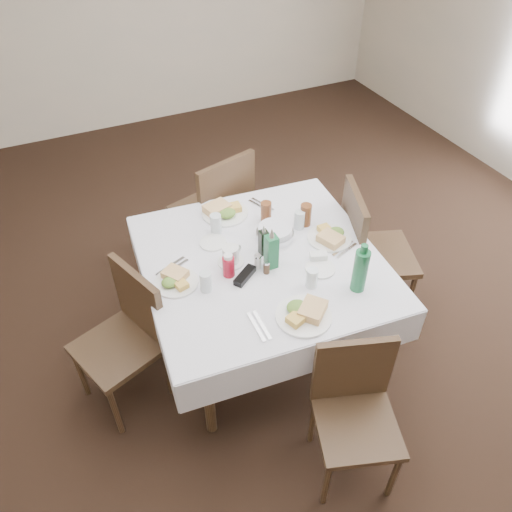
# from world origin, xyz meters

# --- Properties ---
(ground_plane) EXTENTS (7.00, 7.00, 0.00)m
(ground_plane) POSITION_xyz_m (0.00, 0.00, 0.00)
(ground_plane) COLOR black
(room_shell) EXTENTS (6.04, 7.04, 2.80)m
(room_shell) POSITION_xyz_m (0.00, 0.00, 1.71)
(room_shell) COLOR #BBB29E
(room_shell) RESTS_ON ground
(dining_table) EXTENTS (1.43, 1.43, 0.76)m
(dining_table) POSITION_xyz_m (-0.06, -0.03, 0.68)
(dining_table) COLOR #321F14
(dining_table) RESTS_ON ground
(chair_north) EXTENTS (0.58, 0.58, 0.98)m
(chair_north) POSITION_xyz_m (-0.00, 0.81, 0.56)
(chair_north) COLOR #321F14
(chair_north) RESTS_ON ground
(chair_south) EXTENTS (0.50, 0.50, 0.83)m
(chair_south) POSITION_xyz_m (0.03, -0.90, 0.48)
(chair_south) COLOR #321F14
(chair_south) RESTS_ON ground
(chair_east) EXTENTS (0.58, 0.58, 0.96)m
(chair_east) POSITION_xyz_m (0.71, 0.01, 0.55)
(chair_east) COLOR #321F14
(chair_east) RESTS_ON ground
(chair_west) EXTENTS (0.54, 0.54, 0.88)m
(chair_west) POSITION_xyz_m (-0.86, 0.00, 0.50)
(chair_west) COLOR #321F14
(chair_west) RESTS_ON ground
(meal_north) EXTENTS (0.29, 0.29, 0.06)m
(meal_north) POSITION_xyz_m (-0.10, 0.46, 0.79)
(meal_north) COLOR white
(meal_north) RESTS_ON dining_table
(meal_south) EXTENTS (0.28, 0.28, 0.06)m
(meal_south) POSITION_xyz_m (-0.05, -0.51, 0.79)
(meal_south) COLOR white
(meal_south) RESTS_ON dining_table
(meal_east) EXTENTS (0.26, 0.26, 0.06)m
(meal_east) POSITION_xyz_m (0.38, -0.04, 0.78)
(meal_east) COLOR white
(meal_east) RESTS_ON dining_table
(meal_west) EXTENTS (0.24, 0.24, 0.05)m
(meal_west) POSITION_xyz_m (-0.56, -0.01, 0.78)
(meal_west) COLOR white
(meal_west) RESTS_ON dining_table
(side_plate_a) EXTENTS (0.16, 0.16, 0.01)m
(side_plate_a) POSITION_xyz_m (-0.26, 0.22, 0.77)
(side_plate_a) COLOR white
(side_plate_a) RESTS_ON dining_table
(side_plate_b) EXTENTS (0.17, 0.17, 0.01)m
(side_plate_b) POSITION_xyz_m (0.20, -0.24, 0.77)
(side_plate_b) COLOR white
(side_plate_b) RESTS_ON dining_table
(water_n) EXTENTS (0.07, 0.07, 0.12)m
(water_n) POSITION_xyz_m (-0.20, 0.31, 0.82)
(water_n) COLOR silver
(water_n) RESTS_ON dining_table
(water_s) EXTENTS (0.06, 0.06, 0.11)m
(water_s) POSITION_xyz_m (0.09, -0.33, 0.82)
(water_s) COLOR silver
(water_s) RESTS_ON dining_table
(water_e) EXTENTS (0.06, 0.06, 0.12)m
(water_e) POSITION_xyz_m (0.27, 0.14, 0.82)
(water_e) COLOR silver
(water_e) RESTS_ON dining_table
(water_w) EXTENTS (0.06, 0.06, 0.12)m
(water_w) POSITION_xyz_m (-0.43, -0.12, 0.82)
(water_w) COLOR silver
(water_w) RESTS_ON dining_table
(iced_tea_a) EXTENTS (0.07, 0.07, 0.14)m
(iced_tea_a) POSITION_xyz_m (0.12, 0.28, 0.83)
(iced_tea_a) COLOR brown
(iced_tea_a) RESTS_ON dining_table
(iced_tea_b) EXTENTS (0.07, 0.07, 0.14)m
(iced_tea_b) POSITION_xyz_m (0.32, 0.15, 0.83)
(iced_tea_b) COLOR brown
(iced_tea_b) RESTS_ON dining_table
(bread_basket) EXTENTS (0.22, 0.22, 0.07)m
(bread_basket) POSITION_xyz_m (0.09, 0.12, 0.80)
(bread_basket) COLOR silver
(bread_basket) RESTS_ON dining_table
(oil_cruet_dark) EXTENTS (0.05, 0.05, 0.20)m
(oil_cruet_dark) POSITION_xyz_m (-0.03, 0.01, 0.85)
(oil_cruet_dark) COLOR black
(oil_cruet_dark) RESTS_ON dining_table
(oil_cruet_green) EXTENTS (0.06, 0.06, 0.26)m
(oil_cruet_green) POSITION_xyz_m (-0.04, -0.10, 0.88)
(oil_cruet_green) COLOR #1C683C
(oil_cruet_green) RESTS_ON dining_table
(ketchup_bottle) EXTENTS (0.07, 0.07, 0.14)m
(ketchup_bottle) POSITION_xyz_m (-0.28, -0.07, 0.83)
(ketchup_bottle) COLOR #AC1126
(ketchup_bottle) RESTS_ON dining_table
(salt_shaker) EXTENTS (0.04, 0.04, 0.09)m
(salt_shaker) POSITION_xyz_m (-0.11, -0.08, 0.81)
(salt_shaker) COLOR white
(salt_shaker) RESTS_ON dining_table
(pepper_shaker) EXTENTS (0.03, 0.03, 0.08)m
(pepper_shaker) POSITION_xyz_m (-0.08, -0.14, 0.80)
(pepper_shaker) COLOR #412B1A
(pepper_shaker) RESTS_ON dining_table
(coffee_mug) EXTENTS (0.16, 0.15, 0.11)m
(coffee_mug) POSITION_xyz_m (-0.23, 0.02, 0.81)
(coffee_mug) COLOR white
(coffee_mug) RESTS_ON dining_table
(sunglasses) EXTENTS (0.16, 0.13, 0.03)m
(sunglasses) POSITION_xyz_m (-0.21, -0.13, 0.78)
(sunglasses) COLOR black
(sunglasses) RESTS_ON dining_table
(green_bottle) EXTENTS (0.08, 0.08, 0.30)m
(green_bottle) POSITION_xyz_m (0.30, -0.45, 0.89)
(green_bottle) COLOR #1C683C
(green_bottle) RESTS_ON dining_table
(sugar_caddy) EXTENTS (0.11, 0.08, 0.05)m
(sugar_caddy) POSITION_xyz_m (0.23, -0.17, 0.79)
(sugar_caddy) COLOR white
(sugar_caddy) RESTS_ON dining_table
(cutlery_n) EXTENTS (0.11, 0.19, 0.01)m
(cutlery_n) POSITION_xyz_m (0.16, 0.44, 0.77)
(cutlery_n) COLOR silver
(cutlery_n) RESTS_ON dining_table
(cutlery_s) EXTENTS (0.05, 0.20, 0.01)m
(cutlery_s) POSITION_xyz_m (-0.29, -0.47, 0.77)
(cutlery_s) COLOR silver
(cutlery_s) RESTS_ON dining_table
(cutlery_e) EXTENTS (0.19, 0.11, 0.01)m
(cutlery_e) POSITION_xyz_m (0.41, -0.16, 0.77)
(cutlery_e) COLOR silver
(cutlery_e) RESTS_ON dining_table
(cutlery_w) EXTENTS (0.21, 0.12, 0.01)m
(cutlery_w) POSITION_xyz_m (-0.54, 0.11, 0.77)
(cutlery_w) COLOR silver
(cutlery_w) RESTS_ON dining_table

